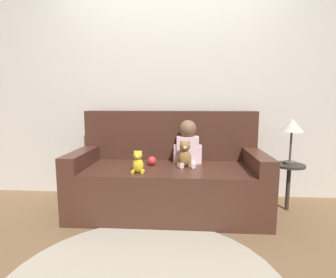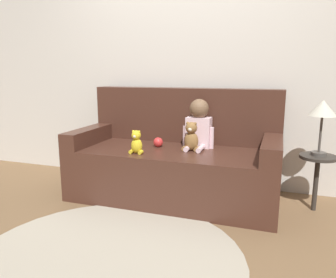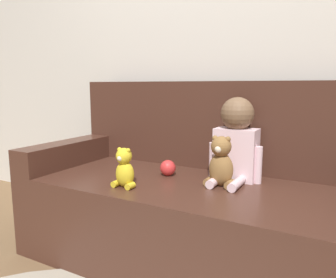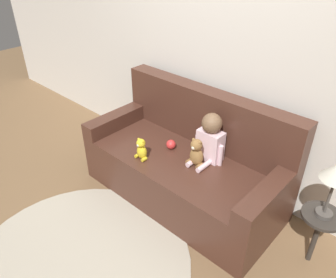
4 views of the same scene
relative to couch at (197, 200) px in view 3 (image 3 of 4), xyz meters
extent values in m
plane|color=brown|center=(0.00, -0.06, -0.34)|extent=(12.00, 12.00, 0.00)
cube|color=silver|center=(0.00, 0.45, 0.96)|extent=(8.00, 0.05, 2.60)
cube|color=#47281E|center=(0.00, -0.06, -0.11)|extent=(1.88, 0.86, 0.47)
cube|color=#47281E|center=(0.00, 0.28, 0.40)|extent=(1.88, 0.18, 0.54)
cube|color=#47281E|center=(-0.86, -0.06, 0.21)|extent=(0.16, 0.86, 0.15)
cube|color=silver|center=(0.20, 0.07, 0.27)|extent=(0.23, 0.13, 0.28)
sphere|color=brown|center=(0.20, 0.07, 0.49)|extent=(0.18, 0.18, 0.18)
cylinder|color=silver|center=(0.14, -0.08, 0.15)|extent=(0.05, 0.17, 0.05)
cylinder|color=silver|center=(0.25, -0.08, 0.15)|extent=(0.05, 0.17, 0.05)
cylinder|color=silver|center=(0.07, 0.05, 0.23)|extent=(0.04, 0.04, 0.20)
cylinder|color=silver|center=(0.32, 0.05, 0.23)|extent=(0.04, 0.04, 0.20)
ellipsoid|color=olive|center=(0.17, -0.08, 0.22)|extent=(0.13, 0.10, 0.17)
sphere|color=olive|center=(0.17, -0.09, 0.34)|extent=(0.10, 0.10, 0.10)
sphere|color=olive|center=(0.13, -0.09, 0.38)|extent=(0.03, 0.03, 0.03)
sphere|color=olive|center=(0.20, -0.09, 0.38)|extent=(0.03, 0.03, 0.03)
sphere|color=beige|center=(0.17, -0.13, 0.33)|extent=(0.04, 0.04, 0.04)
cylinder|color=olive|center=(0.11, -0.10, 0.15)|extent=(0.04, 0.07, 0.04)
cylinder|color=olive|center=(0.22, -0.10, 0.15)|extent=(0.04, 0.07, 0.04)
ellipsoid|color=yellow|center=(-0.25, -0.34, 0.20)|extent=(0.10, 0.08, 0.13)
sphere|color=yellow|center=(-0.25, -0.34, 0.29)|extent=(0.08, 0.08, 0.08)
sphere|color=yellow|center=(-0.28, -0.34, 0.32)|extent=(0.02, 0.02, 0.02)
sphere|color=yellow|center=(-0.23, -0.34, 0.32)|extent=(0.02, 0.02, 0.02)
sphere|color=beige|center=(-0.25, -0.37, 0.29)|extent=(0.03, 0.03, 0.03)
cylinder|color=yellow|center=(-0.30, -0.35, 0.15)|extent=(0.03, 0.05, 0.03)
cylinder|color=yellow|center=(-0.21, -0.35, 0.15)|extent=(0.03, 0.05, 0.03)
sphere|color=red|center=(-0.16, -0.04, 0.18)|extent=(0.09, 0.09, 0.09)
camera|label=1|loc=(0.17, -2.61, 0.77)|focal=28.00mm
camera|label=2|loc=(0.90, -2.85, 0.83)|focal=35.00mm
camera|label=3|loc=(0.71, -1.64, 0.64)|focal=35.00mm
camera|label=4|loc=(1.55, -1.95, 1.85)|focal=35.00mm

